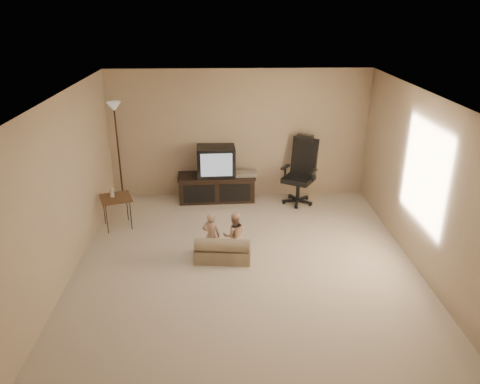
# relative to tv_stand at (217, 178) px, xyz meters

# --- Properties ---
(floor) EXTENTS (5.50, 5.50, 0.00)m
(floor) POSITION_rel_tv_stand_xyz_m (0.44, -2.49, -0.45)
(floor) COLOR beige
(floor) RESTS_ON ground
(room_shell) EXTENTS (5.50, 5.50, 5.50)m
(room_shell) POSITION_rel_tv_stand_xyz_m (0.44, -2.49, 1.07)
(room_shell) COLOR silver
(room_shell) RESTS_ON floor
(tv_stand) EXTENTS (1.54, 0.62, 1.08)m
(tv_stand) POSITION_rel_tv_stand_xyz_m (0.00, 0.00, 0.00)
(tv_stand) COLOR black
(tv_stand) RESTS_ON floor
(office_chair) EXTENTS (0.83, 0.84, 1.31)m
(office_chair) POSITION_rel_tv_stand_xyz_m (1.60, -0.17, 0.02)
(office_chair) COLOR black
(office_chair) RESTS_ON floor
(side_table) EXTENTS (0.64, 0.64, 0.75)m
(side_table) POSITION_rel_tv_stand_xyz_m (-1.71, -1.13, 0.08)
(side_table) COLOR brown
(side_table) RESTS_ON floor
(floor_lamp) EXTENTS (0.30, 0.30, 1.94)m
(floor_lamp) POSITION_rel_tv_stand_xyz_m (-1.86, 0.06, 0.96)
(floor_lamp) COLOR black
(floor_lamp) RESTS_ON floor
(child_sofa) EXTENTS (0.87, 0.54, 0.41)m
(child_sofa) POSITION_rel_tv_stand_xyz_m (0.11, -2.34, -0.29)
(child_sofa) COLOR tan
(child_sofa) RESTS_ON floor
(toddler_left) EXTENTS (0.30, 0.24, 0.73)m
(toddler_left) POSITION_rel_tv_stand_xyz_m (-0.07, -2.25, -0.08)
(toddler_left) COLOR tan
(toddler_left) RESTS_ON floor
(toddler_right) EXTENTS (0.38, 0.24, 0.73)m
(toddler_right) POSITION_rel_tv_stand_xyz_m (0.28, -2.25, -0.08)
(toddler_right) COLOR tan
(toddler_right) RESTS_ON floor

